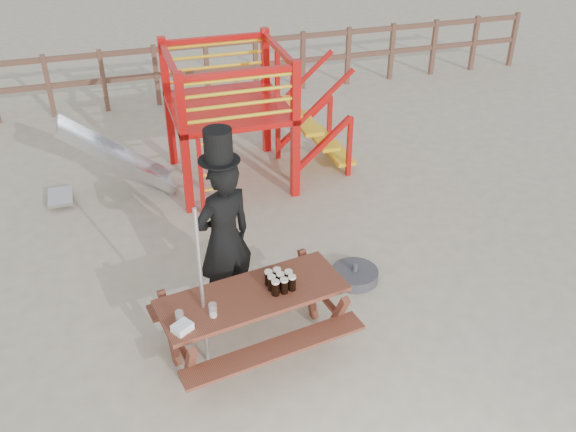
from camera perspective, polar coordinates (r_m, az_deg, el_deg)
name	(u,v)px	position (r m, az deg, el deg)	size (l,w,h in m)	color
ground	(286,327)	(7.35, -0.21, -9.83)	(60.00, 60.00, 0.00)	#C0B395
back_fence	(181,66)	(13.02, -9.46, 13.00)	(15.09, 0.09, 1.20)	brown
playground_fort	(224,116)	(9.76, -5.71, 8.81)	(4.71, 1.84, 2.10)	red
picnic_table	(253,314)	(6.80, -3.10, -8.72)	(2.12, 1.63, 0.75)	brown
man_with_hat	(224,235)	(7.03, -5.73, -1.70)	(0.82, 0.69, 2.28)	black
metal_pole	(202,291)	(6.38, -7.66, -6.61)	(0.04, 0.04, 1.90)	#B2B2B7
parasol_base	(355,275)	(8.02, 5.94, -5.24)	(0.59, 0.59, 0.25)	#3B3B40
paper_bag	(182,327)	(6.24, -9.38, -9.75)	(0.18, 0.14, 0.08)	white
stout_pints	(280,281)	(6.63, -0.74, -5.81)	(0.29, 0.28, 0.17)	black
empty_glasses	(196,314)	(6.32, -8.14, -8.65)	(0.41, 0.10, 0.15)	silver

